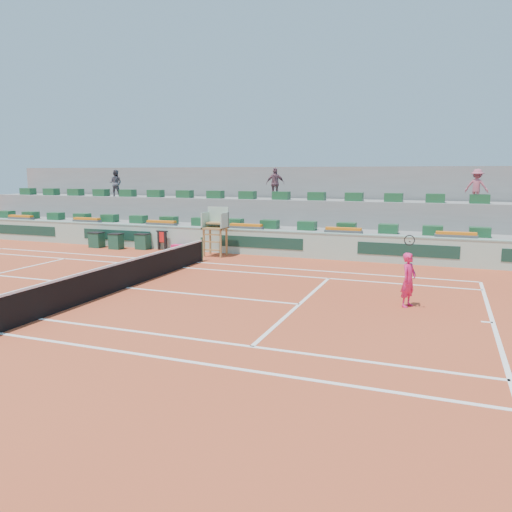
{
  "coord_description": "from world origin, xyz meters",
  "views": [
    {
      "loc": [
        10.48,
        -14.59,
        4.05
      ],
      "look_at": [
        4.0,
        2.5,
        1.0
      ],
      "focal_mm": 35.0,
      "sensor_mm": 36.0,
      "label": 1
    }
  ],
  "objects_px": {
    "player_bag": "(180,248)",
    "umpire_chair": "(216,225)",
    "tennis_player": "(408,280)",
    "drink_cooler_a": "(143,241)"
  },
  "relations": [
    {
      "from": "player_bag",
      "to": "umpire_chair",
      "type": "relative_size",
      "value": 0.35
    },
    {
      "from": "player_bag",
      "to": "tennis_player",
      "type": "bearing_deg",
      "value": -30.5
    },
    {
      "from": "player_bag",
      "to": "tennis_player",
      "type": "xyz_separation_m",
      "value": [
        11.86,
        -6.99,
        0.66
      ]
    },
    {
      "from": "player_bag",
      "to": "drink_cooler_a",
      "type": "xyz_separation_m",
      "value": [
        -2.31,
        0.14,
        0.24
      ]
    },
    {
      "from": "player_bag",
      "to": "umpire_chair",
      "type": "height_order",
      "value": "umpire_chair"
    },
    {
      "from": "drink_cooler_a",
      "to": "tennis_player",
      "type": "bearing_deg",
      "value": -26.69
    },
    {
      "from": "umpire_chair",
      "to": "tennis_player",
      "type": "bearing_deg",
      "value": -34.45
    },
    {
      "from": "umpire_chair",
      "to": "tennis_player",
      "type": "relative_size",
      "value": 1.05
    },
    {
      "from": "drink_cooler_a",
      "to": "umpire_chair",
      "type": "bearing_deg",
      "value": -6.97
    },
    {
      "from": "umpire_chair",
      "to": "drink_cooler_a",
      "type": "xyz_separation_m",
      "value": [
        -4.61,
        0.56,
        -1.12
      ]
    }
  ]
}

